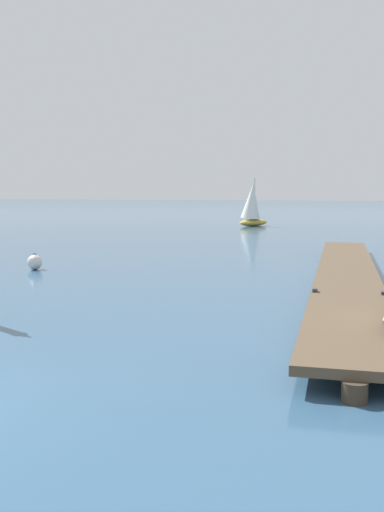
% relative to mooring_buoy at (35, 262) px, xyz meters
% --- Properties ---
extents(floating_dock, '(3.22, 21.35, 0.53)m').
position_rel_mooring_buoy_xyz_m(floating_dock, '(11.25, -0.12, 0.09)').
color(floating_dock, brown).
rests_on(floating_dock, ground).
extents(mooring_buoy, '(0.55, 0.55, 0.63)m').
position_rel_mooring_buoy_xyz_m(mooring_buoy, '(0.00, 0.00, 0.00)').
color(mooring_buoy, silver).
rests_on(mooring_buoy, ground).
extents(distant_sailboat, '(2.64, 3.42, 4.04)m').
position_rel_mooring_buoy_xyz_m(distant_sailboat, '(1.72, 30.02, 1.47)').
color(distant_sailboat, gold).
rests_on(distant_sailboat, ground).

